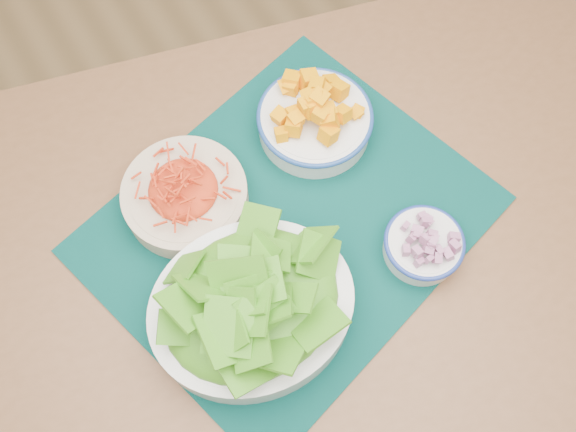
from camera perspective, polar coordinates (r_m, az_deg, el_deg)
The scene contains 7 objects.
ground at distance 1.69m, azimuth -2.91°, elevation -18.27°, with size 4.00×4.00×0.00m, color #AB8553.
table at distance 1.08m, azimuth 1.55°, elevation -4.57°, with size 1.47×1.16×0.75m.
placemat at distance 1.01m, azimuth 0.00°, elevation -0.72°, with size 0.57×0.47×0.00m, color black.
carrot_bowl at distance 1.00m, azimuth -9.21°, elevation 2.06°, with size 0.26×0.26×0.08m.
squash_bowl at distance 1.05m, azimuth 2.42°, elevation 8.80°, with size 0.23×0.23×0.09m.
lettuce_bowl at distance 0.90m, azimuth -3.29°, elevation -7.84°, with size 0.33×0.29×0.13m.
onion_bowl at distance 0.98m, azimuth 12.00°, elevation -2.41°, with size 0.13×0.13×0.06m.
Camera 1 is at (-0.01, -0.17, 1.68)m, focal length 40.00 mm.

